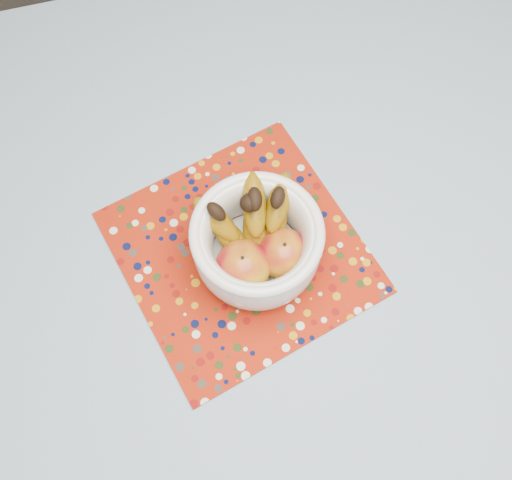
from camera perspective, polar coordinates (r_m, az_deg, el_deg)
table at (r=0.98m, az=5.47°, el=-6.24°), size 1.20×1.20×0.75m
tablecloth at (r=0.90m, az=5.93°, el=-4.81°), size 1.32×1.32×0.01m
placemat at (r=0.91m, az=-1.48°, el=-1.14°), size 0.42×0.42×0.00m
fruit_bowl at (r=0.85m, az=-0.03°, el=0.21°), size 0.21×0.19×0.15m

